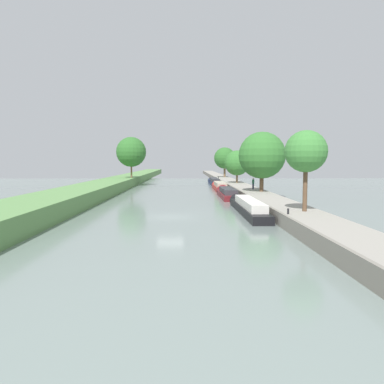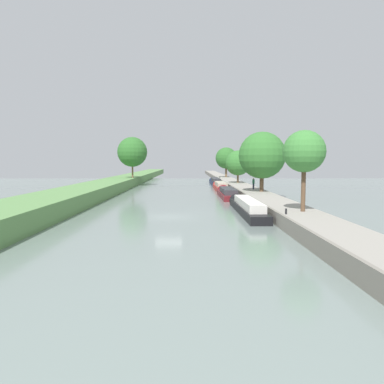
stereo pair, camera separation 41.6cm
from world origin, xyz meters
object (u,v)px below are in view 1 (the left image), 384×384
(narrowboat_black, at_px, (248,207))
(person_walking, at_px, (253,183))
(narrowboat_red, at_px, (219,187))
(narrowboat_maroon, at_px, (227,193))
(narrowboat_navy, at_px, (214,182))
(mooring_bollard_near, at_px, (288,211))
(mooring_bollard_far, at_px, (218,177))

(narrowboat_black, relative_size, person_walking, 9.79)
(narrowboat_black, xyz_separation_m, person_walking, (3.76, 17.82, 1.34))
(narrowboat_red, bearing_deg, narrowboat_maroon, -90.57)
(narrowboat_red, distance_m, narrowboat_navy, 16.42)
(narrowboat_black, relative_size, mooring_bollard_near, 36.10)
(narrowboat_black, xyz_separation_m, narrowboat_maroon, (-0.27, 16.76, -0.05))
(narrowboat_navy, bearing_deg, narrowboat_maroon, -90.66)
(narrowboat_black, bearing_deg, narrowboat_red, 90.25)
(mooring_bollard_near, bearing_deg, mooring_bollard_far, 90.00)
(narrowboat_maroon, distance_m, mooring_bollard_far, 37.82)
(narrowboat_navy, distance_m, person_walking, 29.52)
(narrowboat_black, height_order, mooring_bollard_near, mooring_bollard_near)
(narrowboat_navy, bearing_deg, mooring_bollard_near, -88.29)
(narrowboat_black, relative_size, narrowboat_maroon, 1.24)
(narrowboat_navy, height_order, mooring_bollard_near, mooring_bollard_near)
(narrowboat_black, distance_m, mooring_bollard_far, 54.56)
(narrowboat_red, distance_m, mooring_bollard_far, 23.95)
(narrowboat_navy, bearing_deg, mooring_bollard_far, 77.36)
(narrowboat_black, distance_m, person_walking, 18.26)
(mooring_bollard_near, bearing_deg, narrowboat_black, 101.19)
(narrowboat_navy, relative_size, mooring_bollard_near, 36.38)
(narrowboat_navy, xyz_separation_m, mooring_bollard_far, (1.67, 7.45, 0.69))
(mooring_bollard_far, bearing_deg, mooring_bollard_near, -90.00)
(person_walking, bearing_deg, mooring_bollard_near, -94.32)
(narrowboat_navy, distance_m, mooring_bollard_near, 55.92)
(narrowboat_navy, height_order, person_walking, person_walking)
(narrowboat_red, bearing_deg, narrowboat_black, -89.75)
(narrowboat_maroon, relative_size, mooring_bollard_near, 29.15)
(narrowboat_black, height_order, person_walking, person_walking)
(narrowboat_maroon, height_order, narrowboat_navy, narrowboat_navy)
(mooring_bollard_far, bearing_deg, narrowboat_navy, -102.64)
(narrowboat_black, height_order, mooring_bollard_far, mooring_bollard_far)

